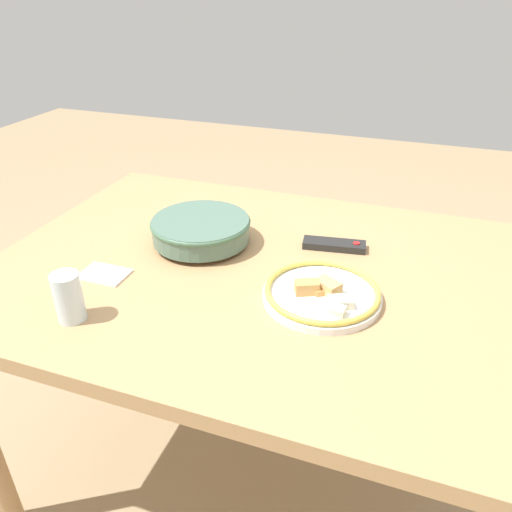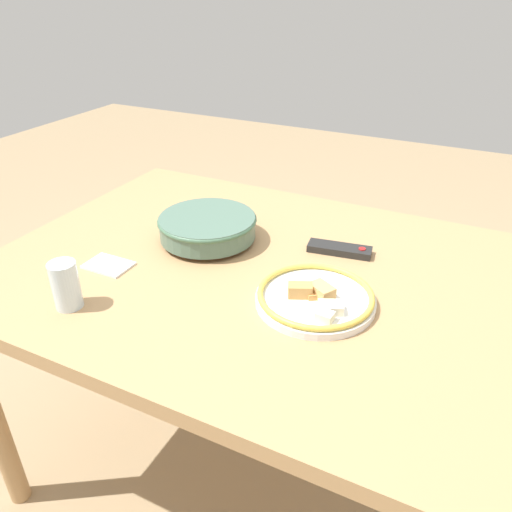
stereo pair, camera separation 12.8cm
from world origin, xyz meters
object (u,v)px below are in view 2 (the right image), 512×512
noodle_bowl (208,226)px  drinking_glass (66,285)px  tv_remote (340,249)px  food_plate (315,298)px

noodle_bowl → drinking_glass: drinking_glass is taller
noodle_bowl → tv_remote: size_ratio=1.56×
tv_remote → noodle_bowl: bearing=-83.3°
drinking_glass → food_plate: bearing=27.1°
food_plate → tv_remote: size_ratio=1.56×
food_plate → noodle_bowl: bearing=157.3°
tv_remote → drinking_glass: (-0.48, -0.52, 0.05)m
food_plate → drinking_glass: bearing=-152.9°
tv_remote → food_plate: bearing=-2.9°
noodle_bowl → tv_remote: 0.38m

